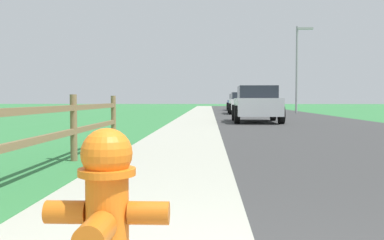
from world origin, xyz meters
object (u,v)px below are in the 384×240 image
(fire_hydrant, at_px, (106,211))
(street_lamp, at_px, (298,61))
(parked_car_white, at_px, (244,103))
(parked_suv_silver, at_px, (256,104))
(parked_car_blue, at_px, (240,102))

(fire_hydrant, height_order, street_lamp, street_lamp)
(street_lamp, bearing_deg, parked_car_white, -163.22)
(parked_suv_silver, distance_m, parked_car_white, 10.63)
(parked_suv_silver, xyz_separation_m, parked_car_blue, (0.66, 19.52, -0.06))
(parked_car_white, distance_m, parked_car_blue, 8.90)
(parked_suv_silver, bearing_deg, parked_car_blue, 88.06)
(parked_suv_silver, distance_m, street_lamp, 12.84)
(fire_hydrant, height_order, parked_suv_silver, parked_suv_silver)
(parked_car_white, xyz_separation_m, parked_car_blue, (0.37, 8.89, -0.01))
(fire_hydrant, distance_m, parked_car_blue, 36.40)
(parked_suv_silver, relative_size, street_lamp, 0.70)
(fire_hydrant, relative_size, parked_suv_silver, 0.20)
(parked_car_blue, bearing_deg, street_lamp, -65.45)
(parked_car_white, bearing_deg, parked_suv_silver, -91.58)
(parked_suv_silver, xyz_separation_m, parked_car_white, (0.29, 10.63, -0.05))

